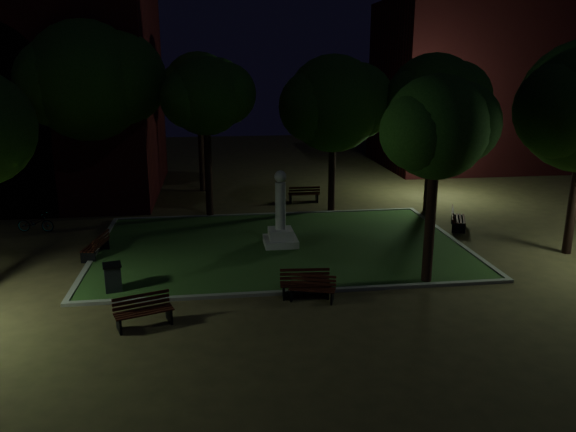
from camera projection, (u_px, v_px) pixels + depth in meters
name	position (u px, v px, depth m)	size (l,w,h in m)	color
ground	(287.00, 262.00, 21.94)	(80.00, 80.00, 0.00)	#473C22
lawn	(281.00, 246.00, 23.84)	(15.00, 10.00, 0.08)	#2D501F
lawn_kerb	(281.00, 245.00, 23.84)	(15.40, 10.40, 0.12)	slate
monument	(281.00, 225.00, 23.60)	(1.40, 1.40, 3.20)	#ABA49E
building_far	(491.00, 85.00, 41.80)	(16.00, 10.00, 12.00)	#4B1113
tree_north_wl	(207.00, 97.00, 26.88)	(4.60, 3.76, 7.89)	black
tree_north_er	(335.00, 104.00, 28.26)	(5.99, 4.89, 8.01)	black
tree_ne	(436.00, 101.00, 28.29)	(5.83, 4.76, 8.07)	black
tree_se	(439.00, 128.00, 18.50)	(4.26, 3.48, 7.23)	black
tree_nw	(90.00, 81.00, 27.06)	(7.09, 5.79, 9.60)	black
tree_far_north	(201.00, 88.00, 32.68)	(5.08, 4.15, 8.21)	black
lamppost_nw	(25.00, 150.00, 29.49)	(1.18, 0.28, 4.49)	black
lamppost_ne	(436.00, 147.00, 32.24)	(1.18, 0.28, 4.04)	black
bench_near_left	(305.00, 284.00, 18.64)	(1.70, 0.70, 0.91)	black
bench_near_right	(313.00, 289.00, 18.35)	(1.59, 0.96, 0.82)	black
bench_west_near	(143.00, 312.00, 16.55)	(1.79, 1.12, 0.93)	black
bench_left_side	(97.00, 246.00, 22.45)	(0.89, 1.78, 0.94)	black
bench_right_side	(457.00, 219.00, 26.35)	(1.21, 1.84, 0.95)	black
bench_far_side	(304.00, 195.00, 31.31)	(1.72, 0.61, 0.95)	black
trash_bin	(113.00, 278.00, 18.93)	(0.71, 0.71, 1.02)	black
bicycle	(36.00, 222.00, 25.83)	(0.59, 1.68, 0.88)	black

